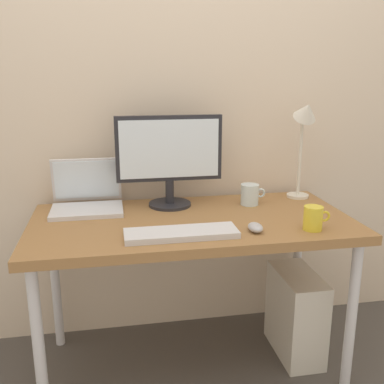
{
  "coord_description": "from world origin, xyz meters",
  "views": [
    {
      "loc": [
        -0.34,
        -1.82,
        1.35
      ],
      "look_at": [
        0.0,
        0.0,
        0.85
      ],
      "focal_mm": 41.92,
      "sensor_mm": 36.0,
      "label": 1
    }
  ],
  "objects_px": {
    "laptop": "(87,197)",
    "keyboard": "(181,233)",
    "monitor": "(169,156)",
    "coffee_mug": "(313,218)",
    "computer_tower": "(296,314)",
    "glass_cup": "(250,194)",
    "desk": "(192,233)",
    "mouse": "(255,227)",
    "desk_lamp": "(305,127)"
  },
  "relations": [
    {
      "from": "laptop",
      "to": "computer_tower",
      "type": "relative_size",
      "value": 0.76
    },
    {
      "from": "laptop",
      "to": "desk",
      "type": "bearing_deg",
      "value": -26.65
    },
    {
      "from": "monitor",
      "to": "desk_lamp",
      "type": "relative_size",
      "value": 0.98
    },
    {
      "from": "monitor",
      "to": "mouse",
      "type": "relative_size",
      "value": 5.47
    },
    {
      "from": "computer_tower",
      "to": "glass_cup",
      "type": "bearing_deg",
      "value": 140.83
    },
    {
      "from": "monitor",
      "to": "computer_tower",
      "type": "xyz_separation_m",
      "value": [
        0.58,
        -0.21,
        -0.76
      ]
    },
    {
      "from": "monitor",
      "to": "mouse",
      "type": "xyz_separation_m",
      "value": [
        0.29,
        -0.41,
        -0.23
      ]
    },
    {
      "from": "desk",
      "to": "monitor",
      "type": "relative_size",
      "value": 2.81
    },
    {
      "from": "desk_lamp",
      "to": "desk",
      "type": "bearing_deg",
      "value": -160.33
    },
    {
      "from": "mouse",
      "to": "computer_tower",
      "type": "height_order",
      "value": "mouse"
    },
    {
      "from": "keyboard",
      "to": "mouse",
      "type": "relative_size",
      "value": 4.89
    },
    {
      "from": "mouse",
      "to": "computer_tower",
      "type": "bearing_deg",
      "value": 34.5
    },
    {
      "from": "coffee_mug",
      "to": "computer_tower",
      "type": "bearing_deg",
      "value": 75.67
    },
    {
      "from": "monitor",
      "to": "laptop",
      "type": "relative_size",
      "value": 1.54
    },
    {
      "from": "laptop",
      "to": "mouse",
      "type": "height_order",
      "value": "laptop"
    },
    {
      "from": "desk",
      "to": "coffee_mug",
      "type": "relative_size",
      "value": 12.34
    },
    {
      "from": "desk",
      "to": "glass_cup",
      "type": "distance_m",
      "value": 0.37
    },
    {
      "from": "keyboard",
      "to": "computer_tower",
      "type": "height_order",
      "value": "keyboard"
    },
    {
      "from": "desk",
      "to": "computer_tower",
      "type": "distance_m",
      "value": 0.68
    },
    {
      "from": "laptop",
      "to": "keyboard",
      "type": "relative_size",
      "value": 0.73
    },
    {
      "from": "laptop",
      "to": "coffee_mug",
      "type": "bearing_deg",
      "value": -26.5
    },
    {
      "from": "desk",
      "to": "monitor",
      "type": "height_order",
      "value": "monitor"
    },
    {
      "from": "monitor",
      "to": "desk_lamp",
      "type": "distance_m",
      "value": 0.67
    },
    {
      "from": "monitor",
      "to": "glass_cup",
      "type": "height_order",
      "value": "monitor"
    },
    {
      "from": "keyboard",
      "to": "desk",
      "type": "bearing_deg",
      "value": 68.45
    },
    {
      "from": "coffee_mug",
      "to": "computer_tower",
      "type": "relative_size",
      "value": 0.27
    },
    {
      "from": "keyboard",
      "to": "coffee_mug",
      "type": "bearing_deg",
      "value": -2.4
    },
    {
      "from": "desk_lamp",
      "to": "glass_cup",
      "type": "relative_size",
      "value": 4.16
    },
    {
      "from": "coffee_mug",
      "to": "desk",
      "type": "bearing_deg",
      "value": 153.65
    },
    {
      "from": "glass_cup",
      "to": "computer_tower",
      "type": "bearing_deg",
      "value": -39.17
    },
    {
      "from": "desk",
      "to": "laptop",
      "type": "xyz_separation_m",
      "value": [
        -0.45,
        0.23,
        0.12
      ]
    },
    {
      "from": "desk",
      "to": "laptop",
      "type": "height_order",
      "value": "laptop"
    },
    {
      "from": "desk",
      "to": "glass_cup",
      "type": "bearing_deg",
      "value": 27.19
    },
    {
      "from": "desk",
      "to": "coffee_mug",
      "type": "distance_m",
      "value": 0.52
    },
    {
      "from": "computer_tower",
      "to": "laptop",
      "type": "bearing_deg",
      "value": 166.6
    },
    {
      "from": "keyboard",
      "to": "glass_cup",
      "type": "xyz_separation_m",
      "value": [
        0.39,
        0.36,
        0.04
      ]
    },
    {
      "from": "glass_cup",
      "to": "desk",
      "type": "bearing_deg",
      "value": -152.81
    },
    {
      "from": "monitor",
      "to": "desk_lamp",
      "type": "xyz_separation_m",
      "value": [
        0.66,
        0.0,
        0.12
      ]
    },
    {
      "from": "mouse",
      "to": "coffee_mug",
      "type": "relative_size",
      "value": 0.8
    },
    {
      "from": "mouse",
      "to": "desk_lamp",
      "type": "bearing_deg",
      "value": 48.14
    },
    {
      "from": "desk_lamp",
      "to": "monitor",
      "type": "bearing_deg",
      "value": -179.92
    },
    {
      "from": "desk",
      "to": "mouse",
      "type": "relative_size",
      "value": 15.37
    },
    {
      "from": "laptop",
      "to": "desk_lamp",
      "type": "bearing_deg",
      "value": -0.83
    },
    {
      "from": "monitor",
      "to": "glass_cup",
      "type": "bearing_deg",
      "value": -7.57
    },
    {
      "from": "laptop",
      "to": "computer_tower",
      "type": "height_order",
      "value": "laptop"
    },
    {
      "from": "coffee_mug",
      "to": "keyboard",
      "type": "bearing_deg",
      "value": 177.6
    },
    {
      "from": "laptop",
      "to": "keyboard",
      "type": "bearing_deg",
      "value": -49.13
    },
    {
      "from": "monitor",
      "to": "coffee_mug",
      "type": "distance_m",
      "value": 0.71
    },
    {
      "from": "laptop",
      "to": "monitor",
      "type": "bearing_deg",
      "value": -2.39
    },
    {
      "from": "monitor",
      "to": "laptop",
      "type": "height_order",
      "value": "monitor"
    }
  ]
}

